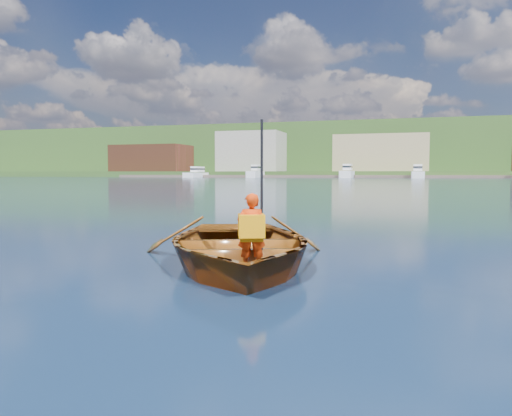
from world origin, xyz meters
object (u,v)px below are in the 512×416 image
rowboat (237,246)px  dock (358,176)px  child_paddler (252,230)px  marina_yachts (396,173)px

rowboat → dock: dock is taller
rowboat → child_paddler: child_paddler is taller
child_paddler → dock: child_paddler is taller
marina_yachts → dock: bearing=157.0°
rowboat → marina_yachts: marina_yachts is taller
dock → marina_yachts: size_ratio=1.14×
rowboat → dock: bearing=94.3°
rowboat → dock: size_ratio=0.03×
dock → marina_yachts: (11.05, -4.70, 1.00)m
child_paddler → dock: size_ratio=0.01×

